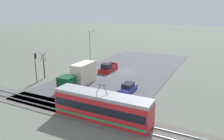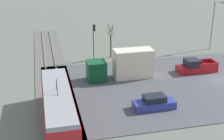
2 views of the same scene
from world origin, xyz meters
TOP-DOWN VIEW (x-y plane):
  - ground_plane at (0.00, 0.00)m, footprint 320.00×320.00m
  - road_surface at (0.00, 0.00)m, footprint 19.55×44.69m
  - rail_bed at (0.00, 20.97)m, footprint 63.62×4.40m
  - light_rail_tram at (-6.27, 20.97)m, footprint 12.33×2.77m
  - box_truck at (3.45, 11.83)m, footprint 2.34×8.54m
  - pickup_truck at (3.21, 1.78)m, footprint 2.09×5.38m
  - sedan_car_0 at (-5.46, 11.06)m, footprint 1.73×4.38m
  - traffic_light_pole at (11.24, 14.37)m, footprint 0.28×0.47m
  - street_tree at (12.01, 11.64)m, footprint 1.24×1.02m
  - street_lamp_near_crossing at (12.57, -5.91)m, footprint 0.36×1.95m

SIDE VIEW (x-z plane):
  - ground_plane at x=0.00m, z-range 0.00..0.00m
  - road_surface at x=0.00m, z-range 0.00..0.08m
  - rail_bed at x=0.00m, z-range -0.06..0.16m
  - sedan_car_0 at x=-5.46m, z-range -0.05..1.42m
  - pickup_truck at x=3.21m, z-range -0.15..1.68m
  - light_rail_tram at x=-6.27m, z-range -0.53..3.89m
  - box_truck at x=3.45m, z-range -0.06..3.65m
  - street_tree at x=12.01m, z-range -0.24..5.01m
  - traffic_light_pole at x=11.24m, z-range 0.80..6.29m
  - street_lamp_near_crossing at x=12.57m, z-range 0.62..8.49m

